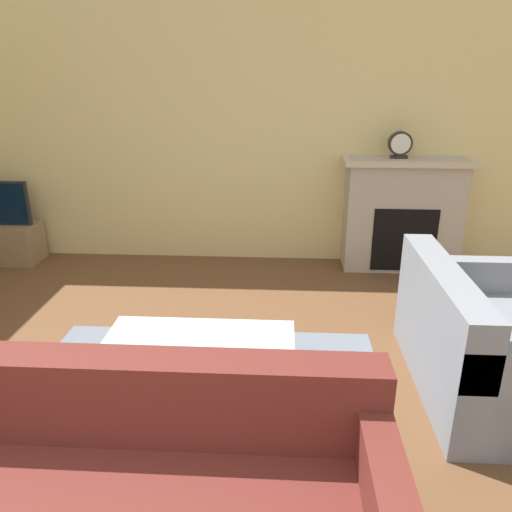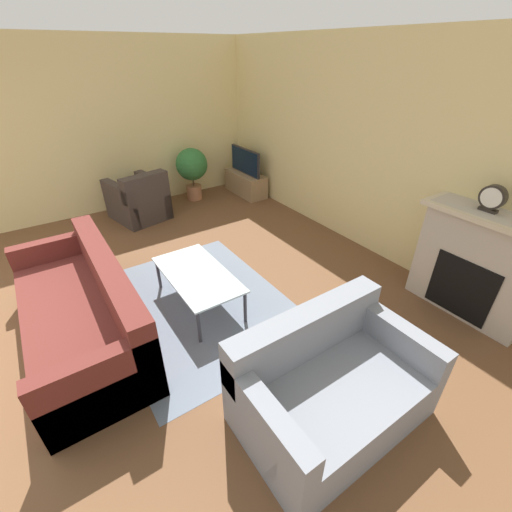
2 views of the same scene
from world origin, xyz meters
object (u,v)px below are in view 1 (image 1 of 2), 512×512
object	(u,v)px
mantel_clock	(400,144)
coffee_table	(198,347)
couch_loveseat	(483,347)
couch_sectional	(116,511)

from	to	relation	value
mantel_clock	coffee_table	bearing A→B (deg)	-124.39
couch_loveseat	mantel_clock	distance (m)	2.36
coffee_table	mantel_clock	bearing A→B (deg)	55.61
couch_sectional	couch_loveseat	bearing A→B (deg)	35.31
couch_sectional	coffee_table	bearing A→B (deg)	82.82
couch_sectional	mantel_clock	size ratio (longest dim) A/B	8.49
coffee_table	mantel_clock	size ratio (longest dim) A/B	4.49
couch_loveseat	coffee_table	size ratio (longest dim) A/B	1.20
couch_sectional	couch_loveseat	distance (m)	2.37
couch_sectional	mantel_clock	world-z (taller)	mantel_clock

